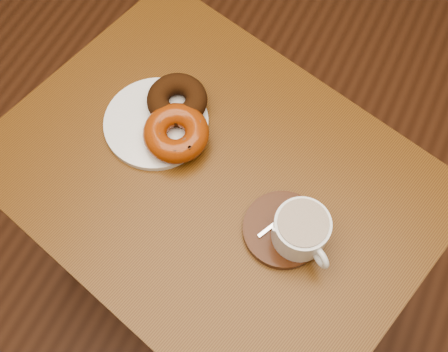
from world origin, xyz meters
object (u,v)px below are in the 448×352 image
at_px(saucer, 283,230).
at_px(coffee_cup, 302,230).
at_px(donut_plate, 156,123).
at_px(cafe_table, 215,201).

distance_m(saucer, coffee_cup, 0.05).
relative_size(donut_plate, coffee_cup, 1.74).
bearing_deg(saucer, cafe_table, 164.91).
bearing_deg(coffee_cup, donut_plate, -162.09).
distance_m(cafe_table, saucer, 0.20).
bearing_deg(donut_plate, saucer, -16.78).
height_order(cafe_table, coffee_cup, coffee_cup).
distance_m(cafe_table, donut_plate, 0.20).
xyz_separation_m(cafe_table, coffee_cup, (0.19, -0.04, 0.17)).
bearing_deg(saucer, coffee_cup, -5.08).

